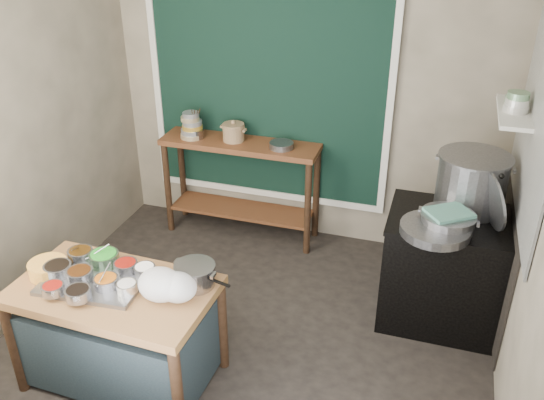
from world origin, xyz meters
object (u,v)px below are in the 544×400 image
(saucepan, at_px, (195,275))
(ceramic_crock, at_px, (233,133))
(yellow_basin, at_px, (48,268))
(stove_block, at_px, (446,271))
(steamer, at_px, (447,222))
(utensil_cup, at_px, (196,134))
(prep_table, at_px, (120,334))
(condiment_tray, at_px, (95,280))
(back_counter, at_px, (241,189))
(stock_pot, at_px, (472,182))

(saucepan, distance_m, ceramic_crock, 1.91)
(yellow_basin, xyz_separation_m, saucepan, (0.94, 0.19, 0.03))
(stove_block, xyz_separation_m, ceramic_crock, (-1.96, 0.73, 0.60))
(yellow_basin, xyz_separation_m, steamer, (2.40, 1.12, 0.15))
(utensil_cup, bearing_deg, prep_table, -81.10)
(condiment_tray, relative_size, yellow_basin, 2.57)
(prep_table, xyz_separation_m, ceramic_crock, (0.03, 2.03, 0.65))
(condiment_tray, distance_m, ceramic_crock, 2.04)
(steamer, bearing_deg, ceramic_crock, 154.40)
(prep_table, relative_size, ceramic_crock, 6.00)
(back_counter, bearing_deg, saucepan, -78.16)
(prep_table, relative_size, saucepan, 4.71)
(prep_table, bearing_deg, steamer, 31.75)
(stove_block, height_order, saucepan, saucepan)
(prep_table, relative_size, condiment_tray, 1.98)
(condiment_tray, bearing_deg, back_counter, 83.49)
(saucepan, xyz_separation_m, stock_pot, (1.59, 1.32, 0.26))
(stove_block, distance_m, steamer, 0.55)
(ceramic_crock, xyz_separation_m, steamer, (1.91, -0.91, -0.08))
(condiment_tray, distance_m, stock_pot, 2.68)
(back_counter, relative_size, stove_block, 1.61)
(stock_pot, bearing_deg, saucepan, -140.33)
(saucepan, bearing_deg, stove_block, 50.30)
(back_counter, bearing_deg, prep_table, -92.68)
(yellow_basin, bearing_deg, stock_pot, 30.71)
(condiment_tray, distance_m, saucepan, 0.64)
(yellow_basin, bearing_deg, ceramic_crock, 76.33)
(stock_pot, bearing_deg, condiment_tray, -146.11)
(utensil_cup, xyz_separation_m, stock_pot, (2.38, -0.49, 0.09))
(condiment_tray, xyz_separation_m, ceramic_crock, (0.17, 2.01, 0.26))
(back_counter, distance_m, steamer, 2.11)
(condiment_tray, bearing_deg, utensil_cup, 95.14)
(saucepan, bearing_deg, steamer, 46.52)
(prep_table, height_order, stock_pot, stock_pot)
(condiment_tray, distance_m, yellow_basin, 0.33)
(stove_block, relative_size, ceramic_crock, 4.32)
(stock_pot, bearing_deg, stove_block, -111.07)
(stock_pot, bearing_deg, utensil_cup, 168.41)
(yellow_basin, bearing_deg, prep_table, 0.48)
(saucepan, relative_size, ceramic_crock, 1.27)
(utensil_cup, height_order, steamer, utensil_cup)
(prep_table, height_order, condiment_tray, condiment_tray)
(back_counter, xyz_separation_m, stove_block, (1.90, -0.73, -0.05))
(prep_table, xyz_separation_m, back_counter, (0.10, 2.03, 0.10))
(yellow_basin, height_order, utensil_cup, utensil_cup)
(yellow_basin, bearing_deg, condiment_tray, 3.97)
(prep_table, relative_size, stock_pot, 2.37)
(prep_table, height_order, stove_block, stove_block)
(back_counter, distance_m, saucepan, 1.92)
(steamer, bearing_deg, stock_pot, 71.19)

